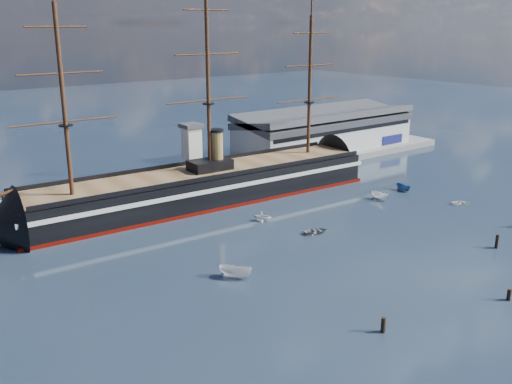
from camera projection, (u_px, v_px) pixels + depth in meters
ground at (260, 222)px, 124.86m from camera, size 600.00×600.00×0.00m
quay at (209, 180)px, 158.09m from camera, size 180.00×18.00×2.00m
warehouse at (325, 131)px, 186.81m from camera, size 63.00×21.00×11.60m
quay_tower at (192, 151)px, 148.95m from camera, size 5.00×5.00×15.00m
warship at (197, 187)px, 136.87m from camera, size 113.23×20.26×53.94m
motorboat_a at (235, 278)px, 97.56m from camera, size 7.26×6.10×2.81m
motorboat_b at (316, 233)px, 118.27m from camera, size 2.22×3.45×1.50m
motorboat_c at (380, 200)px, 140.66m from camera, size 6.35×2.71×2.48m
motorboat_d at (263, 221)px, 125.70m from camera, size 6.97×6.29×2.42m
motorboat_e at (461, 205)px, 137.02m from camera, size 2.57×2.85×1.29m
motorboat_f at (403, 191)px, 148.32m from camera, size 5.61×2.40×2.19m
piling_near_left at (383, 332)px, 80.49m from camera, size 0.64×0.64×3.02m
piling_near_mid at (508, 300)px, 89.78m from camera, size 0.64×0.64×2.58m
piling_near_right at (496, 248)px, 110.55m from camera, size 0.64×0.64×3.45m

